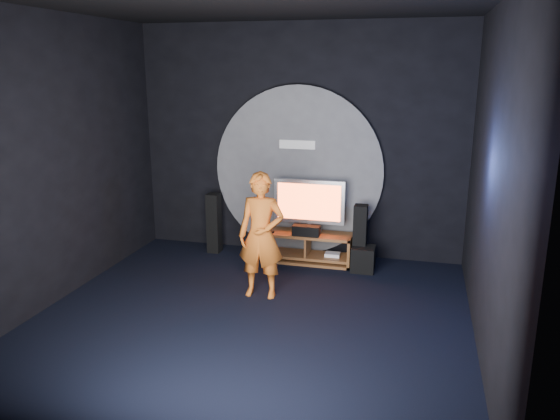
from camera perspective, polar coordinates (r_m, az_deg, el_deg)
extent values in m
plane|color=black|center=(6.52, -3.07, -11.23)|extent=(5.00, 5.00, 0.00)
cube|color=black|center=(8.35, 1.99, 7.16)|extent=(5.00, 0.04, 3.50)
cube|color=black|center=(3.73, -15.12, -2.98)|extent=(5.00, 0.04, 3.50)
cube|color=black|center=(7.13, -22.88, 4.70)|extent=(0.04, 5.00, 3.50)
cube|color=black|center=(5.72, 21.31, 2.63)|extent=(0.04, 5.00, 3.50)
cube|color=black|center=(5.89, -3.56, 21.08)|extent=(5.00, 5.00, 0.01)
cylinder|color=#515156|center=(8.36, 1.88, 4.05)|extent=(2.60, 0.08, 2.60)
cube|color=white|center=(8.24, 1.82, 6.85)|extent=(0.55, 0.03, 0.13)
cube|color=brown|center=(8.15, 2.92, -2.56)|extent=(1.32, 0.45, 0.04)
cube|color=brown|center=(8.25, 2.89, -4.75)|extent=(1.28, 0.42, 0.04)
cube|color=brown|center=(8.36, -1.41, -3.57)|extent=(0.04, 0.45, 0.45)
cube|color=brown|center=(8.12, 7.35, -4.26)|extent=(0.04, 0.45, 0.45)
cube|color=brown|center=(8.20, 2.91, -3.66)|extent=(0.03, 0.40, 0.29)
cube|color=brown|center=(8.28, 2.89, -5.27)|extent=(1.32, 0.45, 0.04)
cube|color=white|center=(8.17, 5.51, -4.66)|extent=(0.22, 0.16, 0.05)
cube|color=#ADAEB5|center=(8.20, 3.03, -2.15)|extent=(0.36, 0.22, 0.04)
cylinder|color=#ADAEB5|center=(8.18, 3.03, -1.68)|extent=(0.07, 0.07, 0.10)
cube|color=#ADAEB5|center=(8.08, 3.07, 0.88)|extent=(1.06, 0.06, 0.65)
cube|color=#F55122|center=(8.05, 3.02, 0.83)|extent=(0.94, 0.01, 0.54)
cube|color=black|center=(8.00, 2.75, -2.17)|extent=(0.40, 0.15, 0.15)
cube|color=black|center=(8.16, -1.24, -2.29)|extent=(0.18, 0.05, 0.02)
cube|color=black|center=(8.63, -6.90, -1.36)|extent=(0.19, 0.21, 0.94)
cube|color=black|center=(7.97, 8.35, -2.79)|extent=(0.19, 0.21, 0.94)
cube|color=black|center=(7.95, 8.68, -5.07)|extent=(0.33, 0.33, 0.36)
imported|color=#D1611C|center=(6.84, -1.98, -2.69)|extent=(0.60, 0.41, 1.61)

